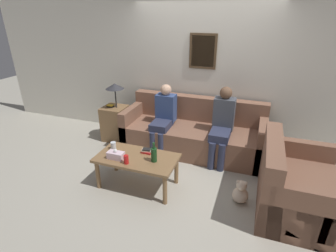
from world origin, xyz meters
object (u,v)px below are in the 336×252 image
(couch_main, at_px, (193,133))
(coffee_table, at_px, (137,161))
(person_right, at_px, (222,123))
(wine_bottle, at_px, (154,154))
(person_left, at_px, (164,116))
(drinking_glass, at_px, (113,146))
(teddy_bear, at_px, (240,193))
(couch_side, at_px, (294,188))

(couch_main, relative_size, coffee_table, 2.16)
(coffee_table, bearing_deg, couch_main, 70.29)
(coffee_table, relative_size, person_right, 0.92)
(wine_bottle, height_order, person_left, person_left)
(drinking_glass, relative_size, teddy_bear, 0.34)
(drinking_glass, bearing_deg, wine_bottle, -9.15)
(couch_main, relative_size, wine_bottle, 8.69)
(drinking_glass, bearing_deg, coffee_table, -11.71)
(couch_main, bearing_deg, teddy_bear, -51.11)
(person_left, bearing_deg, teddy_bear, -34.92)
(couch_side, relative_size, person_right, 1.02)
(person_left, bearing_deg, couch_side, -23.99)
(wine_bottle, relative_size, teddy_bear, 0.85)
(person_right, height_order, teddy_bear, person_right)
(couch_main, distance_m, couch_side, 1.94)
(couch_main, distance_m, drinking_glass, 1.54)
(couch_side, xyz_separation_m, drinking_glass, (-2.49, -0.13, 0.21))
(drinking_glass, bearing_deg, person_left, 70.15)
(couch_main, xyz_separation_m, couch_side, (1.60, -1.10, 0.00))
(couch_side, height_order, person_left, person_left)
(coffee_table, distance_m, person_right, 1.54)
(coffee_table, height_order, teddy_bear, coffee_table)
(drinking_glass, bearing_deg, couch_side, 3.07)
(coffee_table, bearing_deg, person_left, 91.64)
(couch_side, height_order, wine_bottle, couch_side)
(person_left, xyz_separation_m, teddy_bear, (1.47, -1.03, -0.51))
(couch_side, height_order, teddy_bear, couch_side)
(teddy_bear, bearing_deg, coffee_table, -174.89)
(couch_side, relative_size, person_left, 1.07)
(couch_side, bearing_deg, coffee_table, 96.08)
(couch_main, bearing_deg, coffee_table, -109.71)
(couch_main, relative_size, couch_side, 1.94)
(couch_main, relative_size, person_right, 1.98)
(couch_main, xyz_separation_m, person_right, (0.52, -0.17, 0.36))
(person_right, bearing_deg, coffee_table, -130.77)
(couch_main, distance_m, person_left, 0.63)
(drinking_glass, distance_m, person_left, 1.14)
(couch_side, bearing_deg, couch_main, 55.32)
(coffee_table, bearing_deg, person_right, 49.23)
(couch_main, relative_size, person_left, 2.07)
(couch_side, distance_m, teddy_bear, 0.66)
(person_left, bearing_deg, drinking_glass, -109.85)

